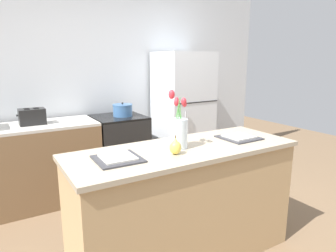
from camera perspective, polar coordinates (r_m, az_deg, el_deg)
name	(u,v)px	position (r m, az deg, el deg)	size (l,w,h in m)	color
back_wall	(98,78)	(4.01, -13.11, 8.89)	(5.20, 0.08, 2.70)	silver
kitchen_island	(184,203)	(2.46, 3.09, -14.47)	(1.80, 0.66, 0.93)	tan
back_counter	(18,168)	(3.60, -26.69, -7.16)	(1.68, 0.60, 0.90)	brown
stove_range	(120,151)	(3.83, -9.16, -4.79)	(0.60, 0.61, 0.90)	black
refrigerator	(183,114)	(4.17, 2.84, 2.30)	(0.68, 0.67, 1.69)	silver
flower_vase	(179,130)	(2.23, 2.03, -0.86)	(0.14, 0.14, 0.44)	silver
pear_figurine	(175,147)	(2.11, 1.41, -3.99)	(0.08, 0.08, 0.14)	#E5CC4C
plate_setting_left	(118,158)	(2.03, -9.53, -6.10)	(0.30, 0.30, 0.02)	#333338
plate_setting_right	(239,137)	(2.61, 13.33, -2.08)	(0.30, 0.30, 0.02)	#333338
toaster	(32,117)	(3.50, -24.46, 1.65)	(0.28, 0.18, 0.17)	black
cooking_pot	(123,110)	(3.71, -8.63, 3.00)	(0.24, 0.24, 0.17)	#386093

